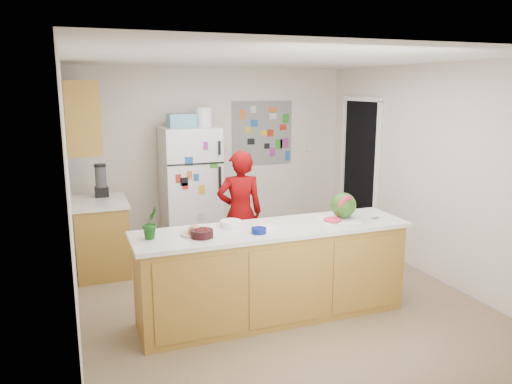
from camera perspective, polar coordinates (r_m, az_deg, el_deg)
name	(u,v)px	position (r m, az deg, el deg)	size (l,w,h in m)	color
floor	(272,295)	(5.60, 1.86, -11.67)	(4.00, 4.50, 0.02)	brown
wall_back	(214,155)	(7.34, -4.83, 4.22)	(4.00, 0.02, 2.50)	beige
wall_left	(69,197)	(4.84, -20.60, -0.57)	(0.02, 4.50, 2.50)	beige
wall_right	(429,171)	(6.27, 19.21, 2.25)	(0.02, 4.50, 2.50)	beige
ceiling	(274,58)	(5.14, 2.06, 15.02)	(4.00, 4.50, 0.02)	white
doorway	(360,171)	(7.45, 11.85, 2.33)	(0.03, 0.85, 2.04)	black
peninsula_base	(273,274)	(4.93, 1.96, -9.39)	(2.60, 0.62, 0.88)	brown
peninsula_top	(273,229)	(4.79, 2.00, -4.26)	(2.68, 0.70, 0.04)	silver
side_counter_base	(101,238)	(6.36, -17.25, -5.08)	(0.60, 0.80, 0.86)	brown
side_counter_top	(99,202)	(6.25, -17.51, -1.13)	(0.64, 0.84, 0.04)	silver
upper_cabinets	(81,117)	(6.05, -19.33, 8.13)	(0.35, 1.00, 0.80)	brown
refrigerator	(191,189)	(6.93, -7.49, 0.35)	(0.75, 0.70, 1.70)	silver
fridge_top_bin	(181,121)	(6.78, -8.54, 8.08)	(0.35, 0.28, 0.18)	#5999B2
photo_collage	(262,133)	(7.52, 0.72, 6.75)	(0.95, 0.01, 0.95)	slate
person	(240,213)	(5.95, -1.83, -2.43)	(0.55, 0.36, 1.51)	#6C0406
blender_appliance	(101,181)	(6.43, -17.30, 1.16)	(0.13, 0.13, 0.38)	black
cutting_board	(339,219)	(5.10, 9.42, -3.08)	(0.40, 0.30, 0.01)	white
watermelon	(343,205)	(5.11, 9.94, -1.50)	(0.26, 0.26, 0.26)	#2C5F16
watermelon_slice	(332,220)	(5.01, 8.73, -3.14)	(0.17, 0.17, 0.02)	#CB204A
cherry_bowl	(202,234)	(4.48, -6.20, -4.74)	(0.20, 0.20, 0.07)	black
white_bowl	(231,224)	(4.79, -2.91, -3.63)	(0.20, 0.20, 0.06)	silver
cobalt_bowl	(259,230)	(4.58, 0.32, -4.42)	(0.14, 0.14, 0.05)	#05105F
plate	(195,234)	(4.57, -7.04, -4.75)	(0.26, 0.26, 0.02)	beige
paper_towel	(267,227)	(4.74, 1.25, -4.03)	(0.18, 0.16, 0.02)	white
keys	(375,218)	(5.22, 13.49, -2.92)	(0.09, 0.04, 0.01)	gray
potted_plant	(150,223)	(4.49, -11.99, -3.44)	(0.16, 0.13, 0.29)	#173F11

